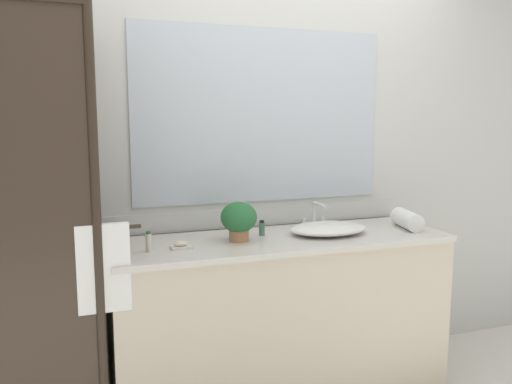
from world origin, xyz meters
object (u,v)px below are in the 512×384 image
Objects in this scene: faucet at (315,219)px; amenity_bottle_shampoo at (149,242)px; rolled_towel_near_edge at (407,219)px; sink_basin at (328,228)px; potted_plant at (239,219)px; soap_dish at (181,246)px; amenity_bottle_lotion at (262,228)px.

faucet reaches higher than amenity_bottle_shampoo.
amenity_bottle_shampoo is 1.47m from rolled_towel_near_edge.
potted_plant is (-0.51, 0.01, 0.08)m from sink_basin.
potted_plant reaches higher than faucet.
amenity_bottle_shampoo is at bearing -172.61° from potted_plant.
faucet is 0.53m from potted_plant.
sink_basin is 0.82m from soap_dish.
amenity_bottle_shampoo is 1.19× the size of amenity_bottle_lotion.
amenity_bottle_lotion is at bearing -168.35° from faucet.
sink_basin is 4.39× the size of soap_dish.
rolled_towel_near_edge is at bearing -7.50° from amenity_bottle_lotion.
sink_basin is at bearing 2.97° from soap_dish.
faucet is 1.72× the size of amenity_bottle_shampoo.
sink_basin is 0.16m from faucet.
soap_dish is 0.49m from amenity_bottle_lotion.
faucet reaches higher than rolled_towel_near_edge.
amenity_bottle_shampoo is at bearing -177.08° from sink_basin.
faucet reaches higher than amenity_bottle_lotion.
potted_plant is at bearing -163.62° from faucet.
potted_plant is at bearing 177.98° from rolled_towel_near_edge.
potted_plant reaches higher than amenity_bottle_shampoo.
sink_basin is 0.50m from rolled_towel_near_edge.
amenity_bottle_lotion is 0.33× the size of rolled_towel_near_edge.
potted_plant is (-0.51, -0.15, 0.06)m from faucet.
potted_plant is 2.03× the size of soap_dish.
potted_plant is 1.01m from rolled_towel_near_edge.
soap_dish is 0.16m from amenity_bottle_shampoo.
sink_basin is 1.74× the size of rolled_towel_near_edge.
faucet is 0.84× the size of potted_plant.
amenity_bottle_lotion is at bearing 172.50° from rolled_towel_near_edge.
amenity_bottle_shampoo is at bearing -167.86° from faucet.
potted_plant is at bearing 9.71° from soap_dish.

